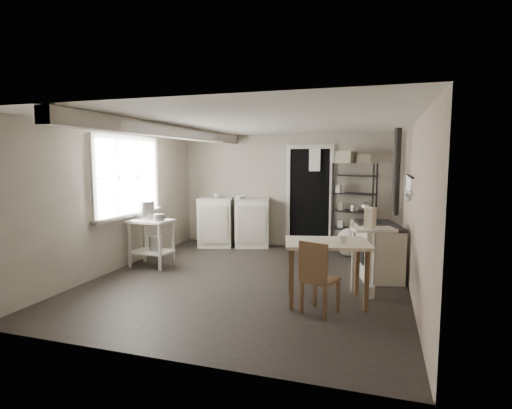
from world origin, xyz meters
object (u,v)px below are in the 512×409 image
(shelf_rack, at_px, (354,203))
(chair, at_px, (320,273))
(stockpot, at_px, (146,210))
(prep_table, at_px, (152,243))
(stove, at_px, (378,248))
(base_cabinets, at_px, (234,224))
(flour_sack, at_px, (348,243))
(work_table, at_px, (326,272))

(shelf_rack, relative_size, chair, 1.98)
(stockpot, bearing_deg, prep_table, -19.64)
(shelf_rack, bearing_deg, stove, -60.34)
(stockpot, xyz_separation_m, chair, (3.12, -1.28, -0.45))
(prep_table, relative_size, base_cabinets, 0.52)
(stove, bearing_deg, shelf_rack, 93.59)
(base_cabinets, height_order, flour_sack, base_cabinets)
(chair, bearing_deg, shelf_rack, 108.25)
(prep_table, relative_size, chair, 0.91)
(prep_table, bearing_deg, stove, 8.17)
(prep_table, bearing_deg, work_table, -15.57)
(base_cabinets, relative_size, stove, 1.48)
(stockpot, height_order, work_table, stockpot)
(prep_table, height_order, base_cabinets, base_cabinets)
(prep_table, xyz_separation_m, base_cabinets, (0.75, 1.93, 0.06))
(chair, bearing_deg, flour_sack, 109.23)
(shelf_rack, relative_size, work_table, 1.69)
(stockpot, height_order, base_cabinets, stockpot)
(stove, bearing_deg, prep_table, 174.81)
(base_cabinets, height_order, stove, base_cabinets)
(shelf_rack, bearing_deg, prep_table, -134.21)
(stove, distance_m, work_table, 1.49)
(work_table, height_order, flour_sack, work_table)
(shelf_rack, bearing_deg, work_table, -80.06)
(prep_table, distance_m, work_table, 3.13)
(shelf_rack, xyz_separation_m, stove, (0.47, -1.54, -0.51))
(stove, height_order, work_table, stove)
(prep_table, bearing_deg, chair, -22.39)
(base_cabinets, distance_m, chair, 3.88)
(shelf_rack, xyz_separation_m, flour_sack, (-0.07, -0.34, -0.71))
(base_cabinets, xyz_separation_m, chair, (2.25, -3.16, 0.02))
(work_table, bearing_deg, prep_table, 164.43)
(base_cabinets, bearing_deg, flour_sack, -20.48)
(base_cabinets, xyz_separation_m, work_table, (2.27, -2.77, -0.08))
(stockpot, relative_size, chair, 0.35)
(stove, bearing_deg, chair, -123.07)
(stockpot, xyz_separation_m, base_cabinets, (0.87, 1.89, -0.48))
(stove, height_order, chair, chair)
(flour_sack, bearing_deg, work_table, -91.63)
(shelf_rack, relative_size, flour_sack, 3.30)
(work_table, bearing_deg, stove, 65.92)
(prep_table, height_order, stove, stove)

